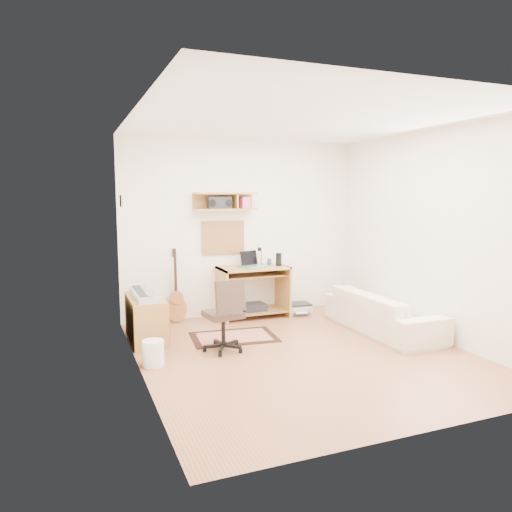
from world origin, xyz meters
name	(u,v)px	position (x,y,z in m)	size (l,w,h in m)	color
floor	(302,353)	(0.00, 0.00, -0.01)	(3.60, 4.00, 0.01)	#A46744
ceiling	(305,119)	(0.00, 0.00, 2.60)	(3.60, 4.00, 0.01)	white
back_wall	(242,228)	(0.00, 2.00, 1.30)	(3.60, 0.01, 2.60)	white
left_wall	(138,246)	(-1.80, 0.00, 1.30)	(0.01, 4.00, 2.60)	white
right_wall	(433,235)	(1.80, 0.00, 1.30)	(0.01, 4.00, 2.60)	white
wall_shelf	(225,201)	(-0.30, 1.88, 1.70)	(0.90, 0.25, 0.26)	#BA8841
cork_board	(223,238)	(-0.30, 1.98, 1.17)	(0.64, 0.03, 0.49)	tan
wall_photo	(121,201)	(-1.79, 1.50, 1.72)	(0.02, 0.20, 0.15)	#4C8CBF
desk	(253,292)	(0.07, 1.73, 0.38)	(1.00, 0.55, 0.75)	#BA8841
laptop	(253,259)	(0.07, 1.71, 0.87)	(0.30, 0.30, 0.23)	silver
speaker	(279,259)	(0.46, 1.68, 0.85)	(0.09, 0.09, 0.19)	black
desk_lamp	(261,256)	(0.26, 1.87, 0.89)	(0.09, 0.09, 0.27)	black
pencil_cup	(269,262)	(0.37, 1.83, 0.80)	(0.06, 0.06, 0.09)	#2D4988
boombox	(219,203)	(-0.39, 1.87, 1.68)	(0.33, 0.15, 0.17)	black
rug	(234,337)	(-0.53, 0.86, 0.01)	(1.06, 0.70, 0.01)	tan
task_chair	(223,314)	(-0.81, 0.41, 0.43)	(0.44, 0.44, 0.86)	#362820
cabinet	(146,319)	(-1.58, 1.14, 0.28)	(0.40, 0.90, 0.55)	#BA8841
music_keyboard	(145,294)	(-1.58, 1.14, 0.59)	(0.27, 0.86, 0.08)	#B2B5BA
guitar	(176,286)	(-1.04, 1.86, 0.52)	(0.28, 0.17, 1.05)	#AD6935
waste_basket	(153,353)	(-1.65, 0.21, 0.14)	(0.23, 0.23, 0.27)	white
printer	(298,308)	(0.78, 1.68, 0.09)	(0.39, 0.31, 0.15)	#A5A8AA
sofa	(383,305)	(1.38, 0.39, 0.35)	(1.80, 0.53, 0.70)	beige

